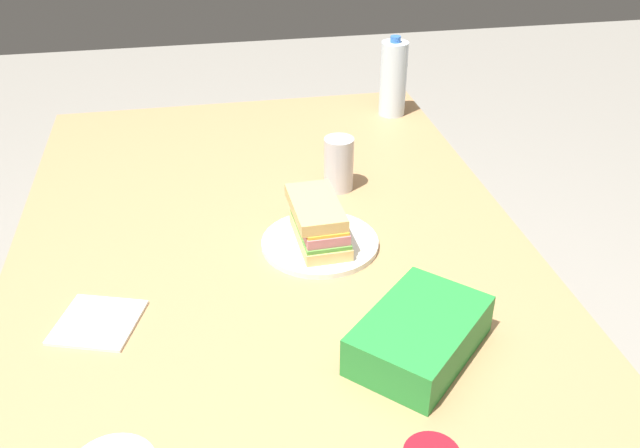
# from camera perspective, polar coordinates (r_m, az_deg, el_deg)

# --- Properties ---
(dining_table) EXTENTS (1.69, 1.02, 0.77)m
(dining_table) POSITION_cam_1_polar(r_m,az_deg,el_deg) (1.36, -3.50, -6.41)
(dining_table) COLOR tan
(dining_table) RESTS_ON ground_plane
(paper_plate) EXTENTS (0.23, 0.23, 0.01)m
(paper_plate) POSITION_cam_1_polar(r_m,az_deg,el_deg) (1.36, 0.00, -1.58)
(paper_plate) COLOR white
(paper_plate) RESTS_ON dining_table
(sandwich) EXTENTS (0.19, 0.10, 0.08)m
(sandwich) POSITION_cam_1_polar(r_m,az_deg,el_deg) (1.33, -0.11, 0.18)
(sandwich) COLOR #DBB26B
(sandwich) RESTS_ON paper_plate
(chip_bag) EXTENTS (0.27, 0.27, 0.07)m
(chip_bag) POSITION_cam_1_polar(r_m,az_deg,el_deg) (1.10, 8.25, -9.09)
(chip_bag) COLOR #268C38
(chip_bag) RESTS_ON dining_table
(water_bottle_tall) EXTENTS (0.07, 0.07, 0.22)m
(water_bottle_tall) POSITION_cam_1_polar(r_m,az_deg,el_deg) (1.93, 6.09, 11.90)
(water_bottle_tall) COLOR silver
(water_bottle_tall) RESTS_ON dining_table
(soda_can_silver) EXTENTS (0.07, 0.07, 0.12)m
(soda_can_silver) POSITION_cam_1_polar(r_m,az_deg,el_deg) (1.54, 1.56, 5.00)
(soda_can_silver) COLOR silver
(soda_can_silver) RESTS_ON dining_table
(paper_napkin) EXTENTS (0.16, 0.16, 0.01)m
(paper_napkin) POSITION_cam_1_polar(r_m,az_deg,el_deg) (1.22, -17.93, -7.75)
(paper_napkin) COLOR white
(paper_napkin) RESTS_ON dining_table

